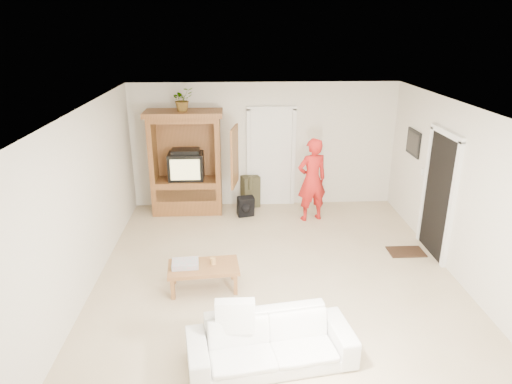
% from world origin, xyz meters
% --- Properties ---
extents(floor, '(6.00, 6.00, 0.00)m').
position_xyz_m(floor, '(0.00, 0.00, 0.00)').
color(floor, tan).
rests_on(floor, ground).
extents(ceiling, '(6.00, 6.00, 0.00)m').
position_xyz_m(ceiling, '(0.00, 0.00, 2.60)').
color(ceiling, white).
rests_on(ceiling, floor).
extents(wall_back, '(5.50, 0.00, 5.50)m').
position_xyz_m(wall_back, '(0.00, 3.00, 1.30)').
color(wall_back, silver).
rests_on(wall_back, floor).
extents(wall_front, '(5.50, 0.00, 5.50)m').
position_xyz_m(wall_front, '(0.00, -3.00, 1.30)').
color(wall_front, silver).
rests_on(wall_front, floor).
extents(wall_left, '(0.00, 6.00, 6.00)m').
position_xyz_m(wall_left, '(-2.75, 0.00, 1.30)').
color(wall_left, silver).
rests_on(wall_left, floor).
extents(wall_right, '(0.00, 6.00, 6.00)m').
position_xyz_m(wall_right, '(2.75, 0.00, 1.30)').
color(wall_right, silver).
rests_on(wall_right, floor).
extents(armoire, '(1.82, 1.14, 2.10)m').
position_xyz_m(armoire, '(-1.58, 2.66, 0.91)').
color(armoire, brown).
rests_on(armoire, floor).
extents(door_back, '(0.85, 0.05, 2.04)m').
position_xyz_m(door_back, '(0.15, 2.97, 1.02)').
color(door_back, white).
rests_on(door_back, floor).
extents(doorway_right, '(0.05, 0.90, 2.04)m').
position_xyz_m(doorway_right, '(2.73, 0.60, 1.02)').
color(doorway_right, black).
rests_on(doorway_right, floor).
extents(framed_picture, '(0.03, 0.60, 0.48)m').
position_xyz_m(framed_picture, '(2.73, 1.90, 1.60)').
color(framed_picture, black).
rests_on(framed_picture, wall_right).
extents(doormat, '(0.60, 0.40, 0.02)m').
position_xyz_m(doormat, '(2.30, 0.60, 0.01)').
color(doormat, '#382316').
rests_on(doormat, floor).
extents(plant, '(0.53, 0.52, 0.45)m').
position_xyz_m(plant, '(-1.60, 2.63, 2.32)').
color(plant, '#4C7238').
rests_on(plant, armoire).
extents(man, '(0.69, 0.55, 1.66)m').
position_xyz_m(man, '(0.88, 2.10, 0.83)').
color(man, red).
rests_on(man, floor).
extents(sofa, '(1.98, 1.02, 0.55)m').
position_xyz_m(sofa, '(-0.24, -1.99, 0.28)').
color(sofa, silver).
rests_on(sofa, floor).
extents(coffee_table, '(1.07, 0.65, 0.38)m').
position_xyz_m(coffee_table, '(-1.10, -0.38, 0.33)').
color(coffee_table, brown).
rests_on(coffee_table, floor).
extents(towel, '(0.40, 0.31, 0.08)m').
position_xyz_m(towel, '(-1.36, -0.38, 0.42)').
color(towel, '#F9537F').
rests_on(towel, coffee_table).
extents(candle, '(0.08, 0.08, 0.10)m').
position_xyz_m(candle, '(-0.96, -0.33, 0.43)').
color(candle, tan).
rests_on(candle, coffee_table).
extents(backpack_black, '(0.36, 0.26, 0.40)m').
position_xyz_m(backpack_black, '(-0.41, 2.31, 0.20)').
color(backpack_black, black).
rests_on(backpack_black, floor).
extents(backpack_olive, '(0.42, 0.37, 0.68)m').
position_xyz_m(backpack_olive, '(-0.29, 2.85, 0.34)').
color(backpack_olive, '#47442B').
rests_on(backpack_olive, floor).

